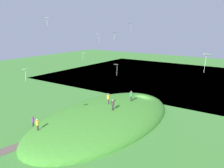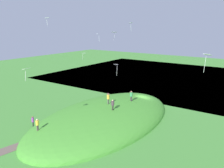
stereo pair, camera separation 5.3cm
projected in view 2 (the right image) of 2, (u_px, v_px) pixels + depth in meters
name	position (u px, v px, depth m)	size (l,w,h in m)	color
ground_plane	(144.00, 106.00, 45.09)	(160.00, 160.00, 0.00)	#468C37
lake_water	(190.00, 80.00, 68.11)	(51.82, 80.00, 0.40)	#30617C
grass_hill	(105.00, 120.00, 38.53)	(30.59, 16.26, 5.00)	#459330
person_near_shore	(108.00, 97.00, 38.17)	(0.49, 0.49, 1.83)	#535149
person_watching_kites	(37.00, 123.00, 30.81)	(0.43, 0.43, 1.62)	brown
person_walking_path	(113.00, 104.00, 35.74)	(0.56, 0.56, 1.65)	#322D29
person_with_child	(33.00, 120.00, 35.44)	(0.51, 0.51, 1.76)	black
person_on_hilltop	(131.00, 95.00, 40.41)	(0.65, 0.65, 1.79)	#382C35
kite_0	(47.00, 18.00, 34.75)	(0.97, 0.96, 1.15)	white
kite_2	(207.00, 56.00, 26.39)	(0.72, 0.91, 2.15)	white
kite_3	(116.00, 65.00, 42.51)	(0.65, 0.85, 2.06)	white
kite_4	(84.00, 54.00, 47.03)	(0.76, 0.67, 1.31)	silver
kite_5	(131.00, 23.00, 50.50)	(0.96, 0.68, 1.74)	white
kite_6	(26.00, 69.00, 26.32)	(0.85, 0.64, 1.48)	silver
kite_7	(98.00, 35.00, 53.41)	(0.72, 0.72, 1.82)	white
kite_8	(114.00, 32.00, 52.26)	(1.37, 1.31, 1.94)	white
mooring_post	(130.00, 95.00, 50.52)	(0.14, 0.14, 1.13)	brown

